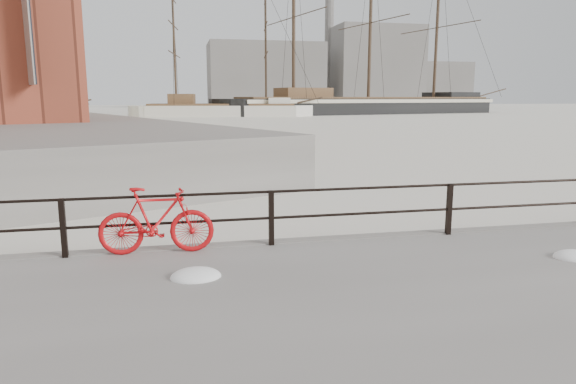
{
  "coord_description": "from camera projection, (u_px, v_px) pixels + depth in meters",
  "views": [
    {
      "loc": [
        -5.08,
        -8.98,
        2.98
      ],
      "look_at": [
        -2.84,
        1.5,
        1.0
      ],
      "focal_mm": 32.0,
      "sensor_mm": 36.0,
      "label": 1
    }
  ],
  "objects": [
    {
      "name": "industrial_west",
      "position": [
        265.0,
        76.0,
        147.31
      ],
      "size": [
        32.0,
        18.0,
        18.0
      ],
      "primitive_type": "cube",
      "color": "gray",
      "rests_on": "ground"
    },
    {
      "name": "industrial_mid",
      "position": [
        374.0,
        68.0,
        158.77
      ],
      "size": [
        26.0,
        20.0,
        24.0
      ],
      "primitive_type": "cube",
      "color": "gray",
      "rests_on": "ground"
    },
    {
      "name": "schooner_mid",
      "position": [
        222.0,
        116.0,
        80.97
      ],
      "size": [
        32.24,
        16.85,
        22.01
      ],
      "primitive_type": null,
      "rotation": [
        0.0,
        0.0,
        -0.13
      ],
      "color": "beige",
      "rests_on": "ground"
    },
    {
      "name": "industrial_east",
      "position": [
        433.0,
        85.0,
        169.22
      ],
      "size": [
        20.0,
        16.0,
        14.0
      ],
      "primitive_type": "cube",
      "color": "gray",
      "rests_on": "ground"
    },
    {
      "name": "ground",
      "position": [
        443.0,
        249.0,
        10.22
      ],
      "size": [
        400.0,
        400.0,
        0.0
      ],
      "primitive_type": "plane",
      "color": "white",
      "rests_on": "ground"
    },
    {
      "name": "barque_black",
      "position": [
        368.0,
        114.0,
        93.58
      ],
      "size": [
        69.84,
        36.65,
        37.22
      ],
      "primitive_type": null,
      "rotation": [
        0.0,
        0.0,
        0.23
      ],
      "color": "black",
      "rests_on": "ground"
    },
    {
      "name": "schooner_left",
      "position": [
        14.0,
        117.0,
        77.14
      ],
      "size": [
        22.39,
        11.06,
        16.89
      ],
      "primitive_type": null,
      "rotation": [
        0.0,
        0.0,
        -0.05
      ],
      "color": "white",
      "rests_on": "ground"
    },
    {
      "name": "smokestack",
      "position": [
        329.0,
        35.0,
        159.08
      ],
      "size": [
        2.8,
        2.8,
        44.0
      ],
      "primitive_type": "cylinder",
      "color": "gray",
      "rests_on": "ground"
    },
    {
      "name": "guardrail",
      "position": [
        449.0,
        209.0,
        9.92
      ],
      "size": [
        28.0,
        0.1,
        1.0
      ],
      "primitive_type": null,
      "color": "black",
      "rests_on": "promenade"
    },
    {
      "name": "bicycle",
      "position": [
        156.0,
        221.0,
        8.68
      ],
      "size": [
        1.93,
        0.37,
        1.16
      ],
      "primitive_type": "imported",
      "rotation": [
        0.0,
        0.0,
        -0.04
      ],
      "color": "red",
      "rests_on": "promenade"
    }
  ]
}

